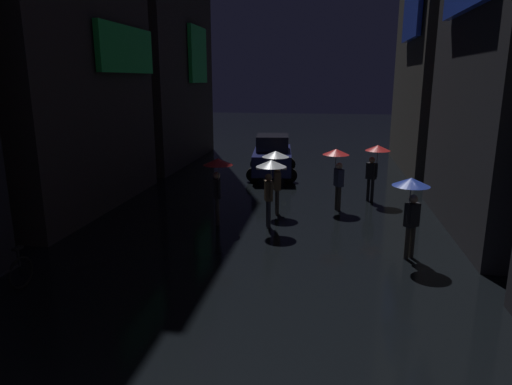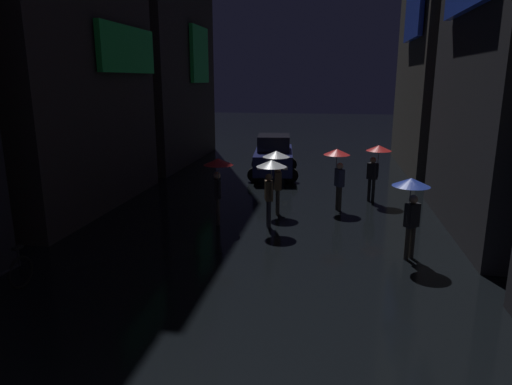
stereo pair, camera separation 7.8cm
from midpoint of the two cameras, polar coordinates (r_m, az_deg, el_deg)
The scene contains 8 objects.
pedestrian_foreground_left_clear at distance 15.16m, azimuth 2.75°, elevation 3.50°, with size 0.90×0.90×2.12m.
pedestrian_midstreet_left_red at distance 17.13m, azimuth 14.97°, elevation 4.25°, with size 0.90×0.90×2.12m.
pedestrian_near_crossing_red at distance 15.84m, azimuth 10.31°, elevation 3.74°, with size 0.90×0.90×2.12m.
pedestrian_far_right_clear at distance 13.55m, azimuth 2.01°, elevation 2.24°, with size 0.90×0.90×2.12m.
pedestrian_midstreet_centre_red at distance 13.87m, azimuth -4.61°, elevation 2.48°, with size 0.90×0.90×2.12m.
pedestrian_foreground_right_blue at distance 11.72m, azimuth 19.02°, elevation -0.39°, with size 0.90×0.90×2.12m.
bicycle_parked_at_storefront at distance 10.85m, azimuth -29.00°, elevation -9.70°, with size 0.20×1.82×0.96m.
car_distant at distance 21.33m, azimuth 2.32°, elevation 4.53°, with size 2.55×4.28×1.92m.
Camera 2 is at (1.99, -1.55, 4.42)m, focal length 32.00 mm.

